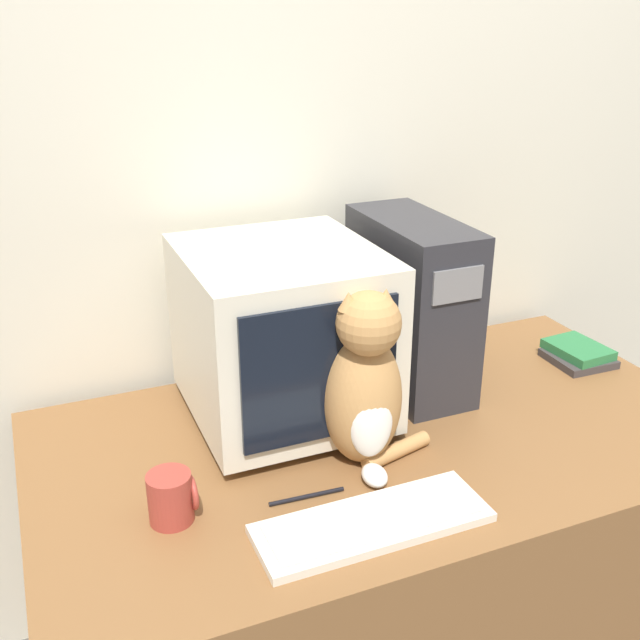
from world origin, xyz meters
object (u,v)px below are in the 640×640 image
object	(u,v)px
book_stack	(578,354)
pen	(307,497)
computer_tower	(411,304)
mug	(172,497)
cat	(365,386)
keyboard	(373,523)
crt_monitor	(282,334)

from	to	relation	value
book_stack	pen	world-z (taller)	book_stack
computer_tower	book_stack	world-z (taller)	computer_tower
pen	mug	distance (m)	0.27
pen	mug	world-z (taller)	mug
computer_tower	pen	distance (m)	0.61
pen	book_stack	bearing A→B (deg)	17.27
cat	pen	xyz separation A→B (m)	(-0.16, -0.08, -0.18)
pen	mug	size ratio (longest dim) A/B	1.55
computer_tower	cat	size ratio (longest dim) A/B	1.08
keyboard	crt_monitor	bearing A→B (deg)	91.19
keyboard	computer_tower	bearing A→B (deg)	55.03
crt_monitor	mug	world-z (taller)	crt_monitor
keyboard	pen	xyz separation A→B (m)	(-0.08, 0.13, -0.01)
mug	book_stack	bearing A→B (deg)	11.85
computer_tower	pen	world-z (taller)	computer_tower
book_stack	mug	bearing A→B (deg)	-168.15
cat	mug	size ratio (longest dim) A/B	3.98
keyboard	mug	xyz separation A→B (m)	(-0.34, 0.17, 0.04)
cat	book_stack	distance (m)	0.81
crt_monitor	keyboard	xyz separation A→B (m)	(0.01, -0.46, -0.20)
crt_monitor	computer_tower	bearing A→B (deg)	6.07
keyboard	cat	world-z (taller)	cat
computer_tower	keyboard	xyz separation A→B (m)	(-0.35, -0.50, -0.21)
book_stack	cat	bearing A→B (deg)	-164.52
keyboard	cat	xyz separation A→B (m)	(0.08, 0.21, 0.17)
pen	keyboard	bearing A→B (deg)	-57.93
computer_tower	book_stack	distance (m)	0.54
cat	pen	world-z (taller)	cat
crt_monitor	mug	size ratio (longest dim) A/B	4.62
crt_monitor	computer_tower	world-z (taller)	computer_tower
crt_monitor	pen	size ratio (longest dim) A/B	2.98
crt_monitor	keyboard	world-z (taller)	crt_monitor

